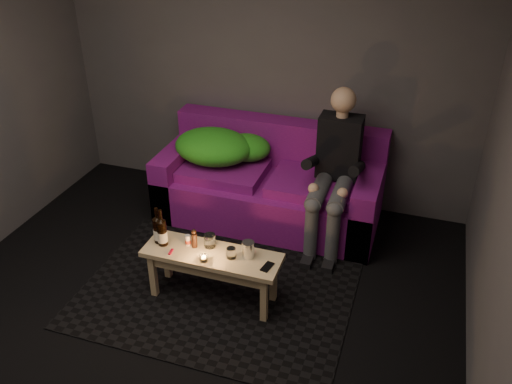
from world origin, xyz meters
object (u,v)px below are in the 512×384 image
sofa (271,186)px  beer_bottle_a (158,230)px  person (335,167)px  steel_cup (248,249)px  beer_bottle_b (162,232)px  coffee_table (212,261)px

sofa → beer_bottle_a: size_ratio=6.76×
person → steel_cup: (-0.41, -1.08, -0.21)m
person → beer_bottle_a: person is taller
beer_bottle_a → beer_bottle_b: bearing=-26.2°
person → coffee_table: bearing=-121.3°
person → beer_bottle_b: (-1.08, -1.14, -0.16)m
person → beer_bottle_b: person is taller
coffee_table → beer_bottle_b: beer_bottle_b is taller
beer_bottle_b → steel_cup: (0.67, 0.06, -0.05)m
person → coffee_table: (-0.68, -1.12, -0.35)m
coffee_table → beer_bottle_a: bearing=178.7°
beer_bottle_b → steel_cup: bearing=5.1°
coffee_table → beer_bottle_a: beer_bottle_a is taller
sofa → beer_bottle_a: 1.39m
beer_bottle_a → person: bearing=44.8°
steel_cup → beer_bottle_b: bearing=-174.9°
beer_bottle_b → steel_cup: 0.67m
beer_bottle_a → beer_bottle_b: 0.05m
beer_bottle_a → steel_cup: 0.71m
beer_bottle_b → beer_bottle_a: bearing=153.8°
beer_bottle_a → steel_cup: size_ratio=2.37×
sofa → coffee_table: 1.29m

